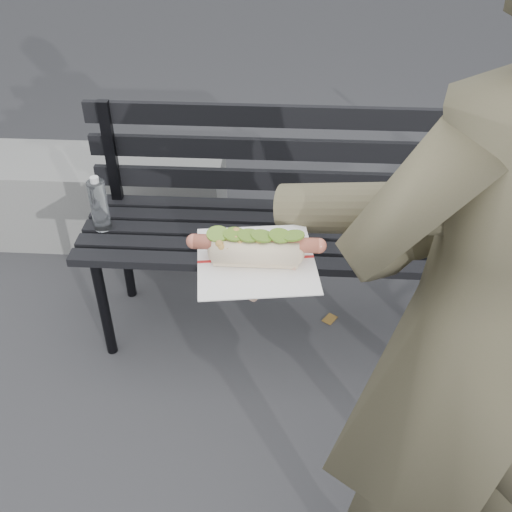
{
  "coord_description": "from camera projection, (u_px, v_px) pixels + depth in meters",
  "views": [
    {
      "loc": [
        -0.04,
        -0.85,
        1.71
      ],
      "look_at": [
        -0.09,
        -0.08,
        1.13
      ],
      "focal_mm": 42.0,
      "sensor_mm": 36.0,
      "label": 1
    }
  ],
  "objects": [
    {
      "name": "park_bench",
      "position": [
        284.0,
        211.0,
        2.19
      ],
      "size": [
        1.5,
        0.44,
        0.88
      ],
      "color": "black",
      "rests_on": "ground"
    },
    {
      "name": "concrete_block",
      "position": [
        99.0,
        198.0,
        2.88
      ],
      "size": [
        1.2,
        0.4,
        0.4
      ],
      "primitive_type": "cube",
      "color": "slate",
      "rests_on": "ground"
    },
    {
      "name": "person",
      "position": [
        475.0,
        335.0,
        1.18
      ],
      "size": [
        0.75,
        0.63,
        1.76
      ],
      "primitive_type": "imported",
      "rotation": [
        0.0,
        0.0,
        3.52
      ],
      "color": "brown",
      "rests_on": "ground"
    },
    {
      "name": "held_hotdog",
      "position": [
        381.0,
        221.0,
        0.99
      ],
      "size": [
        0.64,
        0.31,
        0.2
      ],
      "color": "brown"
    },
    {
      "name": "fallen_leaves",
      "position": [
        366.0,
        415.0,
        2.1
      ],
      "size": [
        4.22,
        3.54,
        0.0
      ],
      "color": "brown",
      "rests_on": "ground"
    }
  ]
}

